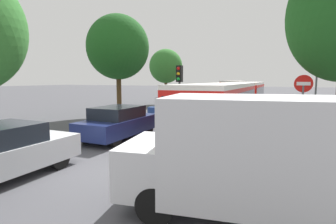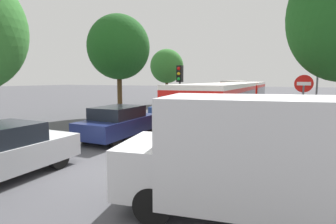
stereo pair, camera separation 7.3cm
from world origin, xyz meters
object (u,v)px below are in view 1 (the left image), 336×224
(city_bus_rear, at_px, (234,88))
(no_entry_sign, at_px, (303,98))
(white_van, at_px, (262,153))
(tree_left_mid, at_px, (118,47))
(direction_sign_post, at_px, (316,81))
(traffic_light, at_px, (179,82))
(queued_car_red, at_px, (196,102))
(articulated_bus, at_px, (232,99))
(queued_car_black, at_px, (214,97))
(tree_left_far, at_px, (166,66))
(queued_car_navy, at_px, (119,122))
(queued_car_blue, at_px, (174,108))

(city_bus_rear, height_order, no_entry_sign, no_entry_sign)
(white_van, distance_m, tree_left_mid, 15.53)
(no_entry_sign, relative_size, direction_sign_post, 0.78)
(tree_left_mid, bearing_deg, traffic_light, -23.91)
(queued_car_red, bearing_deg, articulated_bus, -138.58)
(articulated_bus, distance_m, direction_sign_post, 4.77)
(queued_car_black, height_order, traffic_light, traffic_light)
(tree_left_far, bearing_deg, queued_car_red, -44.19)
(direction_sign_post, bearing_deg, queued_car_navy, 51.58)
(white_van, height_order, traffic_light, traffic_light)
(articulated_bus, xyz_separation_m, queued_car_navy, (-3.76, -7.17, -0.67))
(no_entry_sign, bearing_deg, traffic_light, -105.47)
(articulated_bus, height_order, traffic_light, traffic_light)
(traffic_light, height_order, tree_left_mid, tree_left_mid)
(queued_car_navy, height_order, tree_left_mid, tree_left_mid)
(tree_left_mid, distance_m, tree_left_far, 10.37)
(tree_left_far, bearing_deg, queued_car_black, 16.87)
(articulated_bus, distance_m, traffic_light, 4.26)
(city_bus_rear, distance_m, tree_left_mid, 25.33)
(city_bus_rear, height_order, queued_car_black, city_bus_rear)
(articulated_bus, bearing_deg, tree_left_mid, -82.58)
(queued_car_blue, bearing_deg, traffic_light, -151.21)
(queued_car_navy, relative_size, no_entry_sign, 1.49)
(white_van, distance_m, no_entry_sign, 6.80)
(articulated_bus, xyz_separation_m, direction_sign_post, (4.63, 0.12, 1.15))
(queued_car_red, bearing_deg, queued_car_black, 0.20)
(queued_car_black, height_order, no_entry_sign, no_entry_sign)
(queued_car_blue, relative_size, queued_car_red, 0.99)
(no_entry_sign, distance_m, tree_left_far, 19.21)
(traffic_light, distance_m, no_entry_sign, 6.22)
(traffic_light, bearing_deg, tree_left_far, -147.52)
(direction_sign_post, bearing_deg, city_bus_rear, -59.71)
(articulated_bus, distance_m, queued_car_red, 6.07)
(city_bus_rear, bearing_deg, queued_car_blue, 177.03)
(no_entry_sign, bearing_deg, queued_car_navy, -74.01)
(queued_car_black, xyz_separation_m, direction_sign_post, (8.40, -10.81, 1.80))
(queued_car_navy, relative_size, queued_car_blue, 1.00)
(articulated_bus, xyz_separation_m, queued_car_red, (-3.89, 4.61, -0.66))
(queued_car_red, relative_size, direction_sign_post, 1.19)
(queued_car_red, relative_size, white_van, 0.82)
(city_bus_rear, height_order, queued_car_red, city_bus_rear)
(city_bus_rear, bearing_deg, articulated_bus, -173.93)
(queued_car_red, height_order, direction_sign_post, direction_sign_post)
(queued_car_blue, bearing_deg, white_van, -149.07)
(articulated_bus, distance_m, tree_left_mid, 8.74)
(queued_car_red, xyz_separation_m, queued_car_black, (0.12, 6.32, 0.00))
(queued_car_blue, distance_m, queued_car_black, 11.50)
(traffic_light, bearing_deg, articulated_bus, 151.17)
(queued_car_black, distance_m, tree_left_far, 6.24)
(queued_car_black, bearing_deg, queued_car_blue, -178.86)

